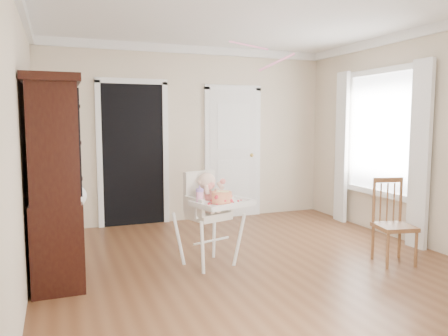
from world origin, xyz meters
name	(u,v)px	position (x,y,z in m)	size (l,w,h in m)	color
floor	(260,269)	(0.00, 0.00, 0.00)	(5.00, 5.00, 0.00)	brown
ceiling	(262,6)	(0.00, 0.00, 2.70)	(5.00, 5.00, 0.00)	white
wall_back	(191,134)	(0.00, 2.50, 1.35)	(4.50, 4.50, 0.00)	beige
wall_left	(20,146)	(-2.25, 0.00, 1.35)	(5.00, 5.00, 0.00)	beige
wall_right	(428,138)	(2.25, 0.00, 1.35)	(5.00, 5.00, 0.00)	beige
crown_molding	(262,12)	(0.00, 0.00, 2.64)	(4.50, 5.00, 0.12)	white
doorway	(133,151)	(-0.90, 2.48, 1.11)	(1.06, 0.05, 2.22)	black
closet_door	(233,154)	(0.70, 2.48, 1.02)	(0.96, 0.09, 2.13)	white
window_right	(378,141)	(2.18, 0.80, 1.29)	(0.13, 1.84, 2.30)	white
high_chair	(209,207)	(-0.46, 0.31, 0.64)	(0.78, 0.87, 1.04)	white
baby	(208,194)	(-0.47, 0.33, 0.78)	(0.33, 0.24, 0.44)	beige
cake	(222,198)	(-0.41, 0.06, 0.78)	(0.27, 0.27, 0.12)	silver
sippy_cup	(200,195)	(-0.61, 0.17, 0.80)	(0.08, 0.08, 0.19)	pink
china_cabinet	(55,180)	(-1.99, 0.48, 0.99)	(0.52, 1.17, 1.97)	black
dining_chair	(393,224)	(1.46, -0.33, 0.43)	(0.45, 0.45, 0.93)	brown
streamer	(248,45)	(0.08, 0.52, 2.40)	(0.03, 0.50, 0.02)	pink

